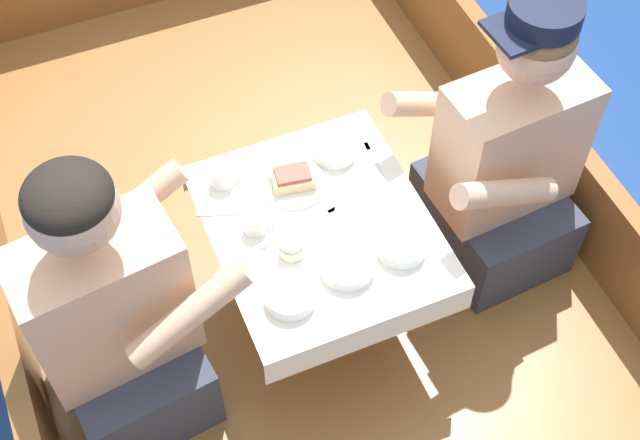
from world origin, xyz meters
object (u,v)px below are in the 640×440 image
Objects in this scene: person_starboard at (504,164)px; sandwich at (293,178)px; coffee_cup_starboard at (222,175)px; coffee_cup_port at (255,222)px; person_port at (115,319)px; tin_can at (291,248)px.

person_starboard reaches higher than sandwich.
coffee_cup_port is at bearing -81.09° from coffee_cup_starboard.
sandwich is 1.38× the size of coffee_cup_port.
coffee_cup_port is 0.19m from coffee_cup_starboard.
sandwich is at bearing 11.84° from person_port.
coffee_cup_port and coffee_cup_starboard have the same top height.
person_starboard is 0.71m from tin_can.
coffee_cup_port reaches higher than tin_can.
person_port is 14.42× the size of tin_can.
person_starboard is 7.73× the size of sandwich.
person_starboard is 0.82m from coffee_cup_starboard.
tin_can is (0.48, -0.02, 0.07)m from person_port.
coffee_cup_starboard is at bearing 98.91° from coffee_cup_port.
sandwich is 0.23m from tin_can.
person_port reaches higher than coffee_cup_port.
person_starboard reaches higher than tin_can.
person_starboard is 14.73× the size of tin_can.
coffee_cup_starboard is 1.42× the size of tin_can.
tin_can is at bearing 2.50° from person_starboard.
person_port reaches higher than coffee_cup_starboard.
sandwich is 1.34× the size of coffee_cup_starboard.
tin_can is at bearing -73.82° from coffee_cup_starboard.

